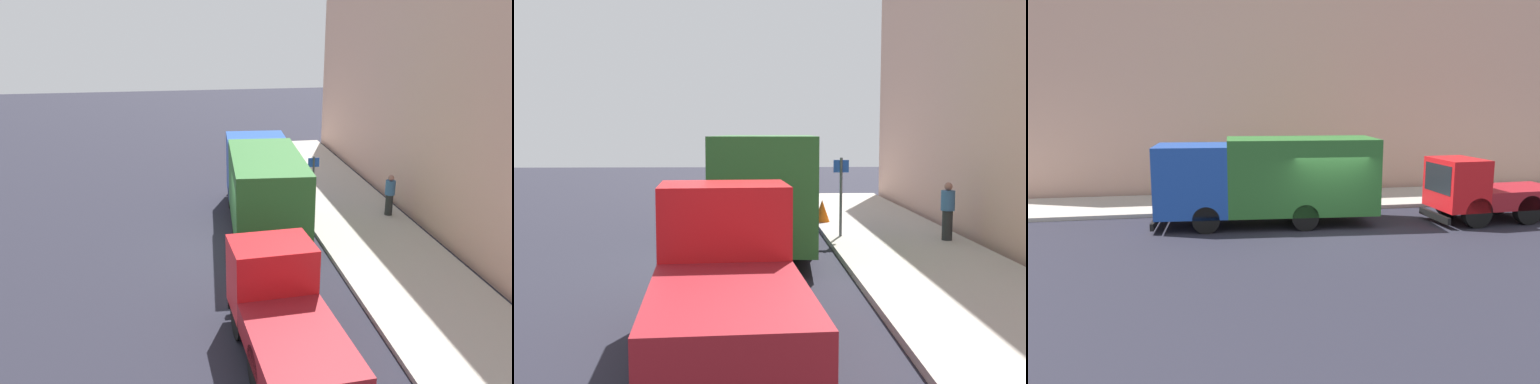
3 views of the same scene
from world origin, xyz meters
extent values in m
plane|color=#23232E|center=(0.00, 0.00, 0.00)|extent=(80.00, 80.00, 0.00)
cube|color=#AEA69C|center=(4.97, 0.00, 0.08)|extent=(3.95, 30.00, 0.15)
cube|color=#D2A18A|center=(7.45, 0.00, 4.99)|extent=(0.50, 30.00, 9.97)
cube|color=#1B47A7|center=(1.45, 4.61, 1.66)|extent=(2.53, 2.59, 2.40)
cube|color=black|center=(1.53, 5.81, 1.94)|extent=(2.00, 0.19, 1.34)
cube|color=#296529|center=(1.21, 0.80, 1.76)|extent=(2.71, 5.33, 2.61)
cube|color=black|center=(1.53, 5.89, 0.25)|extent=(2.29, 0.27, 0.24)
cylinder|color=black|center=(0.38, 4.19, 0.46)|extent=(0.36, 0.93, 0.91)
cylinder|color=black|center=(2.46, 4.05, 0.46)|extent=(0.36, 0.93, 0.91)
cylinder|color=black|center=(0.17, 0.87, 0.46)|extent=(0.36, 0.93, 0.91)
cylinder|color=black|center=(2.25, 0.74, 0.46)|extent=(0.36, 0.93, 0.91)
cube|color=red|center=(0.35, -4.71, 1.43)|extent=(2.13, 1.65, 1.80)
cube|color=black|center=(0.30, -3.98, 1.65)|extent=(1.71, 0.17, 1.01)
cube|color=maroon|center=(0.51, -7.08, 0.87)|extent=(2.24, 3.35, 0.68)
cube|color=black|center=(0.30, -3.90, 0.29)|extent=(1.95, 0.25, 0.24)
cylinder|color=black|center=(-0.49, -5.07, 0.53)|extent=(0.37, 1.08, 1.06)
cylinder|color=black|center=(1.23, -4.96, 0.53)|extent=(0.37, 1.08, 1.06)
cylinder|color=black|center=(-0.35, -7.14, 0.53)|extent=(0.37, 1.08, 1.06)
cylinder|color=black|center=(1.37, -7.02, 0.53)|extent=(0.37, 1.08, 1.06)
cylinder|color=#242727|center=(6.29, 2.03, 0.57)|extent=(0.35, 0.35, 0.83)
cylinder|color=#35608E|center=(6.29, 2.03, 1.27)|extent=(0.46, 0.46, 0.56)
sphere|color=#956154|center=(6.29, 2.03, 1.66)|extent=(0.23, 0.23, 0.23)
cone|color=orange|center=(3.23, 5.59, 0.52)|extent=(0.52, 0.52, 0.74)
cylinder|color=#4C5156|center=(3.42, 2.81, 1.29)|extent=(0.08, 0.08, 2.28)
cube|color=blue|center=(3.42, 2.83, 2.18)|extent=(0.44, 0.03, 0.36)
camera|label=1|loc=(-1.90, -16.47, 7.67)|focal=37.45mm
camera|label=2|loc=(0.75, -14.29, 3.15)|focal=42.08mm
camera|label=3|loc=(-15.84, 4.40, 4.32)|focal=34.79mm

